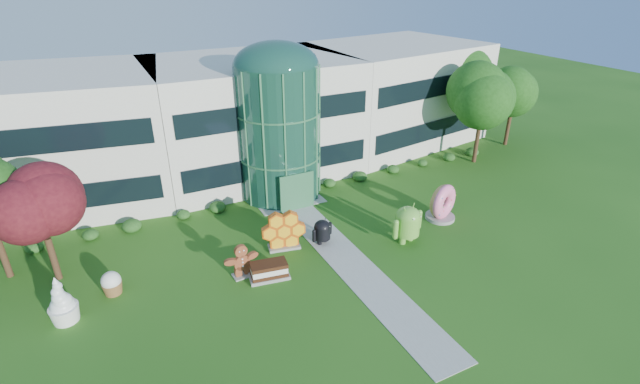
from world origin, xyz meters
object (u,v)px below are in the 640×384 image
donut (442,202)px  android_green (408,222)px  android_black (322,230)px  gingerbread (242,260)px

donut → android_green: bearing=-179.5°
android_green → android_black: size_ratio=1.51×
donut → gingerbread: 14.47m
gingerbread → android_green: bearing=-10.3°
donut → gingerbread: donut is taller
android_black → gingerbread: 5.72m
android_green → donut: 4.15m
android_green → gingerbread: size_ratio=1.29×
android_green → gingerbread: 10.63m
android_black → donut: size_ratio=0.73×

